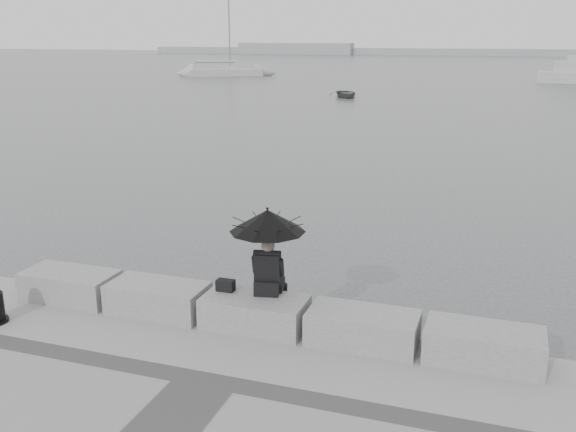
% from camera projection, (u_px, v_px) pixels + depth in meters
% --- Properties ---
extents(ground, '(360.00, 360.00, 0.00)m').
position_uv_depth(ground, '(266.00, 344.00, 10.52)').
color(ground, '#424447').
rests_on(ground, ground).
extents(stone_block_far_left, '(1.60, 0.80, 0.50)m').
position_uv_depth(stone_block_far_left, '(70.00, 286.00, 10.97)').
color(stone_block_far_left, slate).
rests_on(stone_block_far_left, promenade).
extents(stone_block_left, '(1.60, 0.80, 0.50)m').
position_uv_depth(stone_block_left, '(158.00, 298.00, 10.43)').
color(stone_block_left, slate).
rests_on(stone_block_left, promenade).
extents(stone_block_centre, '(1.60, 0.80, 0.50)m').
position_uv_depth(stone_block_centre, '(255.00, 313.00, 9.90)').
color(stone_block_centre, slate).
rests_on(stone_block_centre, promenade).
extents(stone_block_right, '(1.60, 0.80, 0.50)m').
position_uv_depth(stone_block_right, '(363.00, 328.00, 9.37)').
color(stone_block_right, slate).
rests_on(stone_block_right, promenade).
extents(stone_block_far_right, '(1.60, 0.80, 0.50)m').
position_uv_depth(stone_block_far_right, '(484.00, 346.00, 8.84)').
color(stone_block_far_right, slate).
rests_on(stone_block_far_right, promenade).
extents(seated_person, '(1.17, 1.17, 1.39)m').
position_uv_depth(seated_person, '(267.00, 232.00, 9.72)').
color(seated_person, black).
rests_on(seated_person, stone_block_centre).
extents(bag, '(0.28, 0.16, 0.18)m').
position_uv_depth(bag, '(226.00, 285.00, 10.07)').
color(bag, black).
rests_on(bag, stone_block_centre).
extents(distant_landmass, '(180.00, 8.00, 2.80)m').
position_uv_depth(distant_landmass, '(464.00, 52.00, 153.38)').
color(distant_landmass, '#9C9FA2').
rests_on(distant_landmass, ground).
extents(sailboat_left, '(8.94, 6.35, 12.90)m').
position_uv_depth(sailboat_left, '(226.00, 72.00, 78.34)').
color(sailboat_left, '#BABABC').
rests_on(sailboat_left, ground).
extents(dinghy, '(3.69, 2.90, 0.58)m').
position_uv_depth(dinghy, '(346.00, 94.00, 51.65)').
color(dinghy, slate).
rests_on(dinghy, ground).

